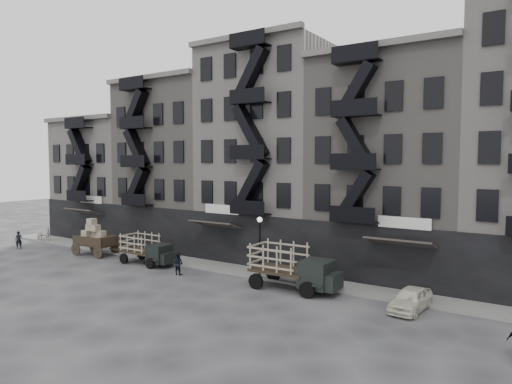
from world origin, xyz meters
The scene contains 14 objects.
ground centered at (0.00, 0.00, 0.00)m, with size 140.00×140.00×0.00m, color #38383A.
sidewalk centered at (0.00, 3.75, 0.07)m, with size 55.00×2.50×0.15m, color slate.
building_west centered at (-20.00, 9.83, 6.00)m, with size 10.00×11.35×13.20m.
building_midwest centered at (-10.00, 9.83, 7.50)m, with size 10.00×11.35×16.20m.
building_center centered at (0.00, 9.82, 8.50)m, with size 10.00×11.35×18.20m.
building_mideast centered at (10.00, 9.83, 7.50)m, with size 10.00×11.35×16.20m.
lamp_post centered at (3.00, 2.60, 2.78)m, with size 0.36×0.36×4.28m.
horse centered at (-22.51, 2.60, 0.75)m, with size 0.81×1.78×1.51m, color silver.
wagon centered at (-13.21, 1.58, 1.78)m, with size 3.83×2.27×3.12m.
stake_truck_west centered at (-6.78, 1.54, 1.35)m, with size 4.77×2.05×2.37m.
stake_truck_east centered at (6.06, 1.61, 1.64)m, with size 5.76×2.46×2.87m.
car_east centered at (13.32, 1.63, 0.63)m, with size 1.49×3.69×1.26m, color silver.
pedestrian_west centered at (-21.28, -0.54, 0.81)m, with size 0.59×0.39×1.61m, color black.
pedestrian_mid centered at (-2.52, 0.49, 0.79)m, with size 0.77×0.60×1.58m, color black.
Camera 1 is at (19.62, -23.05, 8.11)m, focal length 32.00 mm.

